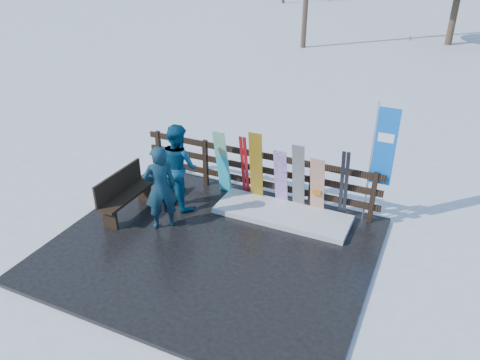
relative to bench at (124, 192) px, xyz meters
The scene contains 16 objects.
ground 2.36m from the bench, ahead, with size 700.00×700.00×0.00m, color white.
deck 2.35m from the bench, ahead, with size 6.00×5.00×0.08m, color black.
fence 2.94m from the bench, 39.66° to the left, with size 5.60×0.10×1.15m.
snow_patch 3.41m from the bench, 22.14° to the left, with size 2.87×1.00×0.12m, color white.
bench is the anchor object (origin of this frame).
snowboard_0 2.25m from the bench, 47.62° to the left, with size 0.28×0.03×1.59m, color #2CD4EA.
snowboard_1 2.28m from the bench, 47.12° to the left, with size 0.26×0.03×1.65m, color white.
snowboard_2 2.89m from the bench, 35.15° to the left, with size 0.30×0.03×1.70m, color yellow.
snowboard_3 3.37m from the bench, 29.46° to the left, with size 0.28×0.03×1.43m, color white.
snowboard_4 3.72m from the bench, 26.48° to the left, with size 0.26×0.03×1.63m, color black.
snowboard_5 4.09m from the bench, 23.85° to the left, with size 0.30×0.03×1.43m, color silver.
ski_pair_a 2.68m from the bench, 40.21° to the left, with size 0.16×0.27×1.53m.
ski_pair_b 4.62m from the bench, 21.96° to the left, with size 0.17×0.27×1.61m.
rental_flag 5.36m from the bench, 21.52° to the left, with size 0.45×0.04×2.60m.
person_front 1.09m from the bench, ahead, with size 0.66×0.43×1.80m, color #144248.
person_back 1.28m from the bench, 42.66° to the left, with size 0.92×0.72×1.90m, color navy.
Camera 1 is at (3.60, -6.47, 5.48)m, focal length 35.00 mm.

